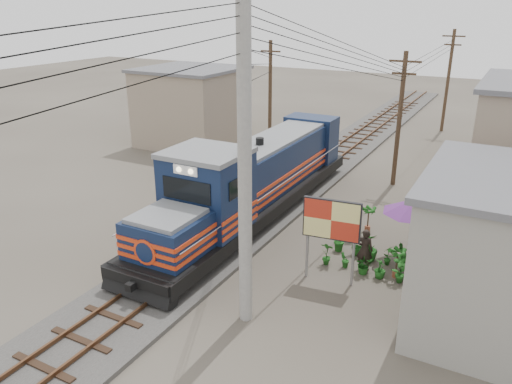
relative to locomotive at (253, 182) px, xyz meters
The scene contains 14 objects.
ground 6.67m from the locomotive, 90.00° to the right, with size 120.00×120.00×0.00m, color #473F35.
ballast 3.92m from the locomotive, 90.00° to the left, with size 3.60×70.00×0.16m, color #595651.
track 3.85m from the locomotive, 90.00° to the left, with size 1.15×70.00×0.12m.
locomotive is the anchor object (origin of this frame).
utility_pole_main 8.43m from the locomotive, 63.25° to the right, with size 0.40×0.40×10.00m.
wooden_pole_mid 9.01m from the locomotive, 59.22° to the left, with size 1.60×0.24×7.00m.
wooden_pole_far 22.19m from the locomotive, 77.45° to the left, with size 1.60×0.24×7.50m.
wooden_pole_left 12.74m from the locomotive, 113.40° to the left, with size 1.60×0.24×7.00m.
power_lines 6.18m from the locomotive, 93.96° to the left, with size 9.65×19.00×3.30m.
shophouse_left 13.86m from the locomotive, 136.31° to the left, with size 6.30×6.30×5.20m.
billboard 6.16m from the locomotive, 36.02° to the right, with size 1.98×0.35×3.07m.
market_umbrella 7.09m from the locomotive, ahead, with size 2.64×2.64×2.45m.
vendor 6.33m from the locomotive, 21.40° to the right, with size 0.59×0.39×1.63m, color black.
plant_nursery 5.97m from the locomotive, 15.37° to the right, with size 3.45×3.24×1.08m.
Camera 1 is at (10.00, -11.94, 9.15)m, focal length 35.00 mm.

